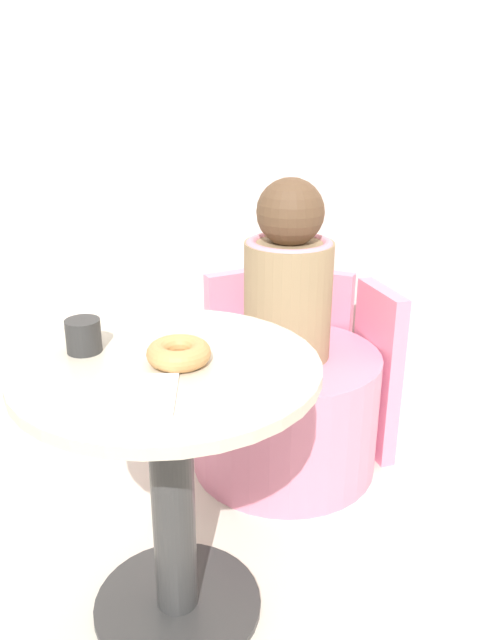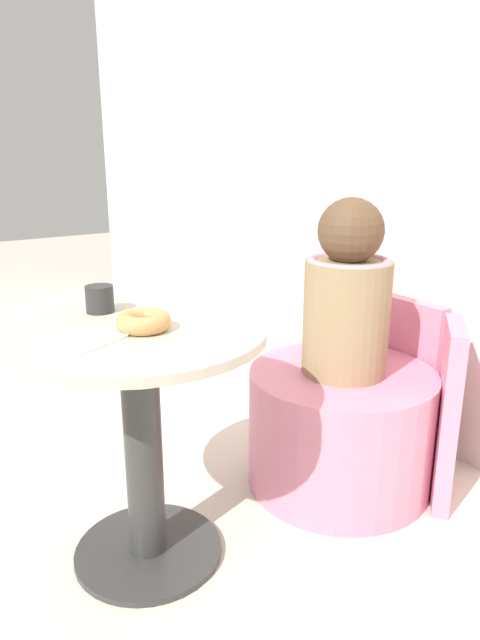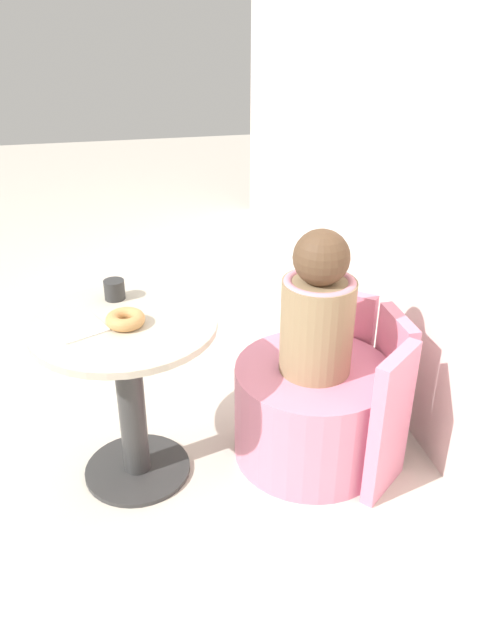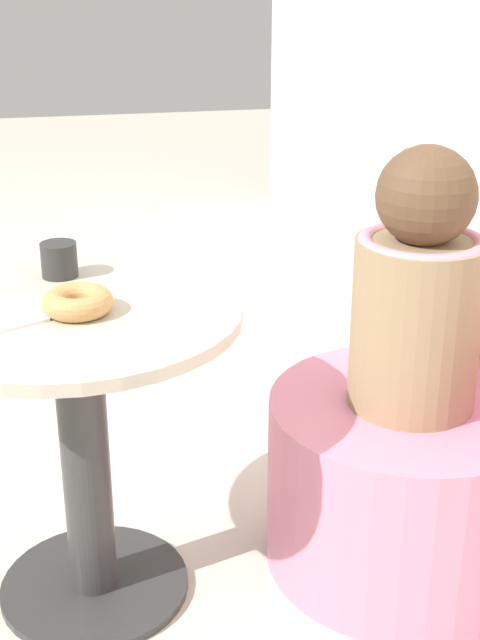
# 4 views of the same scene
# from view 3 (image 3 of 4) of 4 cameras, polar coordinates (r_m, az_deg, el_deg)

# --- Properties ---
(ground_plane) EXTENTS (12.00, 12.00, 0.00)m
(ground_plane) POSITION_cam_3_polar(r_m,az_deg,el_deg) (2.60, -8.36, -12.08)
(ground_plane) COLOR beige
(back_wall) EXTENTS (6.00, 0.06, 2.40)m
(back_wall) POSITION_cam_3_polar(r_m,az_deg,el_deg) (2.36, 18.84, 15.36)
(back_wall) COLOR silver
(back_wall) RESTS_ON ground_plane
(round_table) EXTENTS (0.64, 0.64, 0.66)m
(round_table) POSITION_cam_3_polar(r_m,az_deg,el_deg) (2.26, -10.16, -4.87)
(round_table) COLOR #333333
(round_table) RESTS_ON ground_plane
(tub_chair) EXTENTS (0.60, 0.60, 0.40)m
(tub_chair) POSITION_cam_3_polar(r_m,az_deg,el_deg) (2.48, 6.53, -8.31)
(tub_chair) COLOR pink
(tub_chair) RESTS_ON ground_plane
(booth_backrest) EXTENTS (0.70, 0.26, 0.58)m
(booth_backrest) POSITION_cam_3_polar(r_m,az_deg,el_deg) (2.51, 12.06, -5.78)
(booth_backrest) COLOR pink
(booth_backrest) RESTS_ON ground_plane
(child_figure) EXTENTS (0.27, 0.27, 0.55)m
(child_figure) POSITION_cam_3_polar(r_m,az_deg,el_deg) (2.24, 7.14, 0.98)
(child_figure) COLOR #937A56
(child_figure) RESTS_ON tub_chair
(donut) EXTENTS (0.13, 0.13, 0.04)m
(donut) POSITION_cam_3_polar(r_m,az_deg,el_deg) (2.13, -10.43, 0.06)
(donut) COLOR tan
(donut) RESTS_ON round_table
(cup) EXTENTS (0.08, 0.08, 0.07)m
(cup) POSITION_cam_3_polar(r_m,az_deg,el_deg) (2.31, -11.41, 2.74)
(cup) COLOR #2D2D2D
(cup) RESTS_ON round_table
(paper_napkin) EXTENTS (0.21, 0.21, 0.01)m
(paper_napkin) POSITION_cam_3_polar(r_m,az_deg,el_deg) (2.15, -14.59, -0.68)
(paper_napkin) COLOR white
(paper_napkin) RESTS_ON round_table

